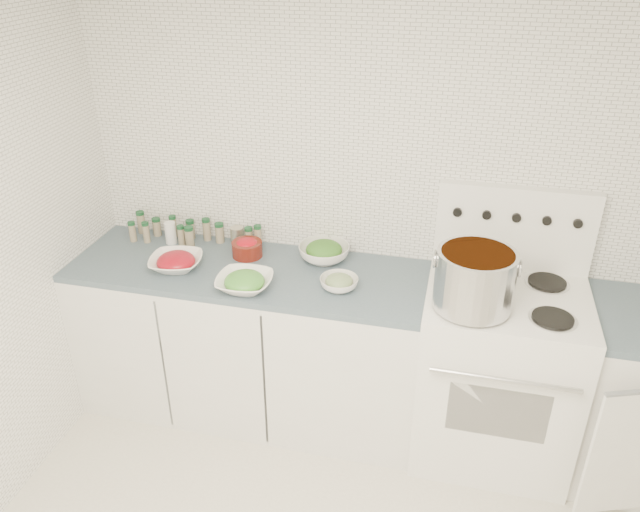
{
  "coord_description": "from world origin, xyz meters",
  "views": [
    {
      "loc": [
        0.2,
        -1.44,
        2.48
      ],
      "look_at": [
        -0.42,
        1.14,
        1.05
      ],
      "focal_mm": 35.0,
      "sensor_mm": 36.0,
      "label": 1
    }
  ],
  "objects_px": {
    "stock_pot": "(475,277)",
    "bowl_snowpea": "(244,282)",
    "stove": "(497,368)",
    "bowl_tomato": "(176,262)"
  },
  "relations": [
    {
      "from": "stove",
      "to": "stock_pot",
      "type": "xyz_separation_m",
      "value": [
        -0.17,
        -0.16,
        0.6
      ]
    },
    {
      "from": "stock_pot",
      "to": "bowl_tomato",
      "type": "relative_size",
      "value": 1.2
    },
    {
      "from": "stock_pot",
      "to": "bowl_tomato",
      "type": "distance_m",
      "value": 1.49
    },
    {
      "from": "bowl_snowpea",
      "to": "stove",
      "type": "bearing_deg",
      "value": 8.62
    },
    {
      "from": "stove",
      "to": "stock_pot",
      "type": "height_order",
      "value": "stove"
    },
    {
      "from": "stove",
      "to": "bowl_tomato",
      "type": "xyz_separation_m",
      "value": [
        -1.66,
        -0.08,
        0.44
      ]
    },
    {
      "from": "stove",
      "to": "bowl_snowpea",
      "type": "relative_size",
      "value": 4.8
    },
    {
      "from": "bowl_tomato",
      "to": "bowl_snowpea",
      "type": "height_order",
      "value": "bowl_snowpea"
    },
    {
      "from": "stove",
      "to": "stock_pot",
      "type": "distance_m",
      "value": 0.64
    },
    {
      "from": "stock_pot",
      "to": "bowl_snowpea",
      "type": "bearing_deg",
      "value": -178.31
    }
  ]
}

